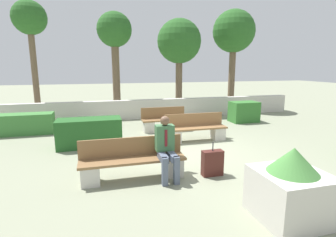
{
  "coord_description": "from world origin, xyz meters",
  "views": [
    {
      "loc": [
        -2.35,
        -6.27,
        2.31
      ],
      "look_at": [
        -0.51,
        0.5,
        0.9
      ],
      "focal_mm": 28.0,
      "sensor_mm": 36.0,
      "label": 1
    }
  ],
  "objects_px": {
    "planter_corner_left": "(291,188)",
    "tree_center_left": "(115,34)",
    "bench_front": "(133,163)",
    "tree_rightmost": "(234,33)",
    "tree_leftmost": "(30,22)",
    "bench_left_side": "(196,130)",
    "person_seated_man": "(166,145)",
    "suitcase": "(212,163)",
    "tree_center_right": "(179,43)",
    "bench_right_side": "(164,122)"
  },
  "relations": [
    {
      "from": "tree_leftmost",
      "to": "tree_center_right",
      "type": "bearing_deg",
      "value": -0.97
    },
    {
      "from": "tree_center_right",
      "to": "tree_rightmost",
      "type": "distance_m",
      "value": 3.14
    },
    {
      "from": "planter_corner_left",
      "to": "suitcase",
      "type": "xyz_separation_m",
      "value": [
        -0.46,
        1.8,
        -0.23
      ]
    },
    {
      "from": "bench_front",
      "to": "tree_rightmost",
      "type": "xyz_separation_m",
      "value": [
        6.44,
        7.78,
        3.68
      ]
    },
    {
      "from": "bench_left_side",
      "to": "person_seated_man",
      "type": "xyz_separation_m",
      "value": [
        -1.63,
        -2.47,
        0.39
      ]
    },
    {
      "from": "bench_left_side",
      "to": "tree_rightmost",
      "type": "xyz_separation_m",
      "value": [
        4.14,
        5.45,
        3.69
      ]
    },
    {
      "from": "tree_center_left",
      "to": "suitcase",
      "type": "bearing_deg",
      "value": -80.51
    },
    {
      "from": "bench_right_side",
      "to": "person_seated_man",
      "type": "xyz_separation_m",
      "value": [
        -0.98,
        -3.97,
        0.4
      ]
    },
    {
      "from": "bench_left_side",
      "to": "planter_corner_left",
      "type": "distance_m",
      "value": 4.42
    },
    {
      "from": "planter_corner_left",
      "to": "tree_center_left",
      "type": "xyz_separation_m",
      "value": [
        -1.82,
        9.96,
        3.28
      ]
    },
    {
      "from": "planter_corner_left",
      "to": "tree_center_left",
      "type": "relative_size",
      "value": 0.24
    },
    {
      "from": "bench_right_side",
      "to": "planter_corner_left",
      "type": "xyz_separation_m",
      "value": [
        0.46,
        -5.91,
        0.19
      ]
    },
    {
      "from": "tree_rightmost",
      "to": "suitcase",
      "type": "bearing_deg",
      "value": -120.68
    },
    {
      "from": "suitcase",
      "to": "tree_center_right",
      "type": "distance_m",
      "value": 8.58
    },
    {
      "from": "suitcase",
      "to": "person_seated_man",
      "type": "bearing_deg",
      "value": 172.2
    },
    {
      "from": "bench_right_side",
      "to": "tree_center_right",
      "type": "distance_m",
      "value": 5.13
    },
    {
      "from": "bench_front",
      "to": "bench_left_side",
      "type": "bearing_deg",
      "value": 45.38
    },
    {
      "from": "person_seated_man",
      "to": "suitcase",
      "type": "distance_m",
      "value": 1.08
    },
    {
      "from": "tree_leftmost",
      "to": "tree_center_left",
      "type": "height_order",
      "value": "tree_leftmost"
    },
    {
      "from": "planter_corner_left",
      "to": "tree_leftmost",
      "type": "height_order",
      "value": "tree_leftmost"
    },
    {
      "from": "bench_left_side",
      "to": "tree_center_right",
      "type": "xyz_separation_m",
      "value": [
        1.06,
        5.19,
        3.11
      ]
    },
    {
      "from": "tree_leftmost",
      "to": "tree_rightmost",
      "type": "xyz_separation_m",
      "value": [
        9.67,
        0.15,
        -0.1
      ]
    },
    {
      "from": "bench_left_side",
      "to": "tree_leftmost",
      "type": "distance_m",
      "value": 8.55
    },
    {
      "from": "planter_corner_left",
      "to": "tree_rightmost",
      "type": "height_order",
      "value": "tree_rightmost"
    },
    {
      "from": "tree_rightmost",
      "to": "tree_center_left",
      "type": "bearing_deg",
      "value": 179.03
    },
    {
      "from": "tree_leftmost",
      "to": "tree_center_left",
      "type": "xyz_separation_m",
      "value": [
        3.53,
        0.26,
        -0.34
      ]
    },
    {
      "from": "planter_corner_left",
      "to": "tree_center_right",
      "type": "xyz_separation_m",
      "value": [
        1.25,
        9.6,
        2.94
      ]
    },
    {
      "from": "tree_leftmost",
      "to": "tree_center_right",
      "type": "relative_size",
      "value": 1.1
    },
    {
      "from": "tree_center_right",
      "to": "tree_rightmost",
      "type": "height_order",
      "value": "tree_rightmost"
    },
    {
      "from": "tree_leftmost",
      "to": "tree_center_right",
      "type": "xyz_separation_m",
      "value": [
        6.59,
        -0.11,
        -0.68
      ]
    },
    {
      "from": "tree_center_left",
      "to": "tree_rightmost",
      "type": "relative_size",
      "value": 0.92
    },
    {
      "from": "bench_left_side",
      "to": "person_seated_man",
      "type": "relative_size",
      "value": 1.48
    },
    {
      "from": "planter_corner_left",
      "to": "bench_front",
      "type": "bearing_deg",
      "value": 135.43
    },
    {
      "from": "planter_corner_left",
      "to": "tree_center_left",
      "type": "bearing_deg",
      "value": 100.35
    },
    {
      "from": "bench_left_side",
      "to": "person_seated_man",
      "type": "height_order",
      "value": "person_seated_man"
    },
    {
      "from": "tree_center_left",
      "to": "bench_right_side",
      "type": "bearing_deg",
      "value": -71.41
    },
    {
      "from": "tree_leftmost",
      "to": "bench_left_side",
      "type": "bearing_deg",
      "value": -43.76
    },
    {
      "from": "bench_left_side",
      "to": "suitcase",
      "type": "bearing_deg",
      "value": -107.49
    },
    {
      "from": "bench_left_side",
      "to": "planter_corner_left",
      "type": "xyz_separation_m",
      "value": [
        -0.19,
        -4.41,
        0.18
      ]
    },
    {
      "from": "tree_center_left",
      "to": "tree_rightmost",
      "type": "height_order",
      "value": "tree_rightmost"
    },
    {
      "from": "bench_left_side",
      "to": "tree_center_left",
      "type": "distance_m",
      "value": 6.84
    },
    {
      "from": "tree_rightmost",
      "to": "tree_leftmost",
      "type": "bearing_deg",
      "value": -179.1
    },
    {
      "from": "person_seated_man",
      "to": "planter_corner_left",
      "type": "bearing_deg",
      "value": -53.36
    },
    {
      "from": "person_seated_man",
      "to": "planter_corner_left",
      "type": "relative_size",
      "value": 1.15
    },
    {
      "from": "tree_rightmost",
      "to": "person_seated_man",
      "type": "bearing_deg",
      "value": -126.04
    },
    {
      "from": "bench_front",
      "to": "tree_center_left",
      "type": "distance_m",
      "value": 8.61
    },
    {
      "from": "bench_front",
      "to": "tree_rightmost",
      "type": "bearing_deg",
      "value": 50.39
    },
    {
      "from": "person_seated_man",
      "to": "tree_leftmost",
      "type": "relative_size",
      "value": 0.26
    },
    {
      "from": "tree_center_left",
      "to": "tree_rightmost",
      "type": "xyz_separation_m",
      "value": [
        6.15,
        -0.1,
        0.23
      ]
    },
    {
      "from": "person_seated_man",
      "to": "tree_leftmost",
      "type": "distance_m",
      "value": 9.34
    }
  ]
}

